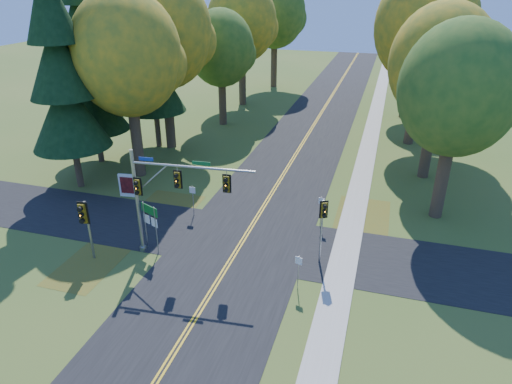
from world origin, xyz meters
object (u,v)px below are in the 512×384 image
(east_signal_pole, at_px, (323,216))
(info_kiosk, at_px, (127,185))
(traffic_mast, at_px, (165,191))
(route_sign_cluster, at_px, (150,218))

(east_signal_pole, relative_size, info_kiosk, 2.27)
(east_signal_pole, bearing_deg, info_kiosk, 141.41)
(traffic_mast, xyz_separation_m, info_kiosk, (-6.41, 6.14, -3.20))
(east_signal_pole, height_order, info_kiosk, east_signal_pole)
(traffic_mast, height_order, info_kiosk, traffic_mast)
(east_signal_pole, xyz_separation_m, route_sign_cluster, (-9.73, -1.38, -0.90))
(traffic_mast, bearing_deg, info_kiosk, 131.29)
(route_sign_cluster, bearing_deg, info_kiosk, 154.57)
(east_signal_pole, height_order, route_sign_cluster, east_signal_pole)
(route_sign_cluster, xyz_separation_m, info_kiosk, (-5.21, 5.98, -1.24))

